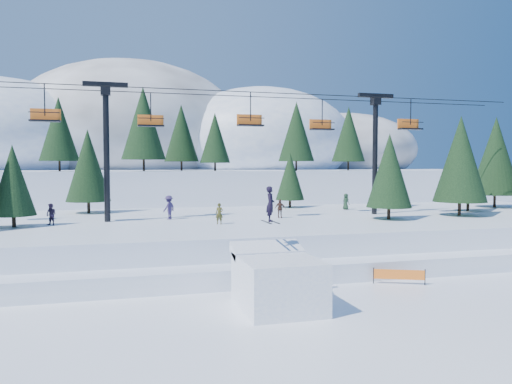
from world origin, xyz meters
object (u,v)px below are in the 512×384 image
object	(u,v)px
banner_near	(399,275)
jump_kicker	(277,280)
chairlift	(236,132)
banner_far	(412,268)

from	to	relation	value
banner_near	jump_kicker	bearing A→B (deg)	-162.03
banner_near	chairlift	bearing A→B (deg)	113.53
chairlift	banner_far	distance (m)	17.17
jump_kicker	banner_near	size ratio (longest dim) A/B	2.15
chairlift	banner_near	distance (m)	17.58
chairlift	banner_near	xyz separation A→B (m)	(6.08, -13.97, -8.78)
jump_kicker	chairlift	size ratio (longest dim) A/B	0.12
jump_kicker	banner_far	size ratio (longest dim) A/B	2.01
banner_far	banner_near	bearing A→B (deg)	-140.21
banner_near	banner_far	xyz separation A→B (m)	(1.80, 1.50, 0.00)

